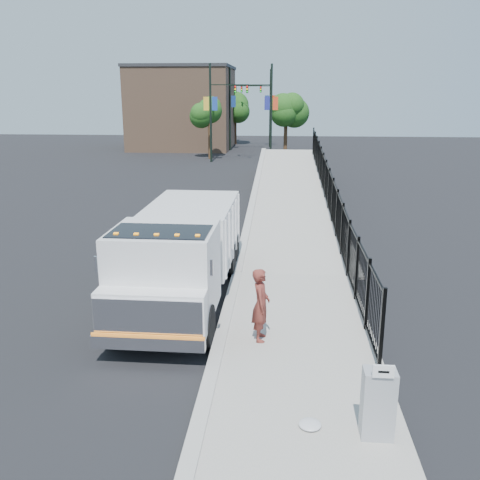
{
  "coord_description": "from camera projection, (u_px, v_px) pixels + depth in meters",
  "views": [
    {
      "loc": [
        1.39,
        -12.45,
        5.86
      ],
      "look_at": [
        0.25,
        2.0,
        1.79
      ],
      "focal_mm": 40.0,
      "sensor_mm": 36.0,
      "label": 1
    }
  ],
  "objects": [
    {
      "name": "tree_1",
      "position": [
        286.0,
        112.0,
        49.93
      ],
      "size": [
        2.58,
        2.58,
        5.29
      ],
      "color": "#382314",
      "rests_on": "ground"
    },
    {
      "name": "truck",
      "position": [
        181.0,
        250.0,
        14.97
      ],
      "size": [
        2.7,
        7.99,
        2.73
      ],
      "rotation": [
        0.0,
        0.0,
        -0.01
      ],
      "color": "black",
      "rests_on": "ground"
    },
    {
      "name": "tree_2",
      "position": [
        235.0,
        108.0,
        59.29
      ],
      "size": [
        3.08,
        3.08,
        5.54
      ],
      "color": "#382314",
      "rests_on": "ground"
    },
    {
      "name": "arrow_sign",
      "position": [
        384.0,
        371.0,
        8.64
      ],
      "size": [
        0.35,
        0.04,
        0.22
      ],
      "primitive_type": "cube",
      "color": "white",
      "rests_on": "utility_cabinet"
    },
    {
      "name": "worker",
      "position": [
        261.0,
        305.0,
        12.55
      ],
      "size": [
        0.43,
        0.65,
        1.77
      ],
      "primitive_type": "imported",
      "rotation": [
        0.0,
        0.0,
        1.57
      ],
      "color": "maroon",
      "rests_on": "sidewalk"
    },
    {
      "name": "utility_cabinet",
      "position": [
        378.0,
        404.0,
        9.05
      ],
      "size": [
        0.55,
        0.4,
        1.25
      ],
      "primitive_type": "cube",
      "color": "gray",
      "rests_on": "sidewalk"
    },
    {
      "name": "tree_0",
      "position": [
        210.0,
        113.0,
        46.43
      ],
      "size": [
        2.29,
        2.29,
        5.14
      ],
      "color": "#382314",
      "rests_on": "ground"
    },
    {
      "name": "light_pole_2",
      "position": [
        233.0,
        106.0,
        52.97
      ],
      "size": [
        3.77,
        0.22,
        8.0
      ],
      "color": "black",
      "rests_on": "ground"
    },
    {
      "name": "debris",
      "position": [
        310.0,
        424.0,
        9.44
      ],
      "size": [
        0.41,
        0.41,
        0.1
      ],
      "primitive_type": "ellipsoid",
      "color": "silver",
      "rests_on": "sidewalk"
    },
    {
      "name": "ramp",
      "position": [
        295.0,
        203.0,
        28.83
      ],
      "size": [
        3.95,
        24.06,
        3.19
      ],
      "primitive_type": "cube",
      "rotation": [
        0.06,
        0.0,
        0.0
      ],
      "color": "#9E998E",
      "rests_on": "ground"
    },
    {
      "name": "building",
      "position": [
        183.0,
        109.0,
        55.47
      ],
      "size": [
        10.0,
        10.0,
        8.0
      ],
      "primitive_type": "cube",
      "color": "#8C664C",
      "rests_on": "ground"
    },
    {
      "name": "light_pole_0",
      "position": [
        214.0,
        109.0,
        44.19
      ],
      "size": [
        3.77,
        0.22,
        8.0
      ],
      "color": "black",
      "rests_on": "ground"
    },
    {
      "name": "curb",
      "position": [
        214.0,
        364.0,
        11.7
      ],
      "size": [
        0.3,
        12.0,
        0.16
      ],
      "primitive_type": "cube",
      "color": "#ADAAA3",
      "rests_on": "ground"
    },
    {
      "name": "iron_fence",
      "position": [
        328.0,
        202.0,
        24.64
      ],
      "size": [
        0.1,
        28.0,
        1.8
      ],
      "primitive_type": "cube",
      "color": "black",
      "rests_on": "ground"
    },
    {
      "name": "ground",
      "position": [
        224.0,
        328.0,
        13.64
      ],
      "size": [
        120.0,
        120.0,
        0.0
      ],
      "primitive_type": "plane",
      "color": "black",
      "rests_on": "ground"
    },
    {
      "name": "light_pole_3",
      "position": [
        267.0,
        105.0,
        56.48
      ],
      "size": [
        3.77,
        0.22,
        8.0
      ],
      "color": "black",
      "rests_on": "ground"
    },
    {
      "name": "light_pole_1",
      "position": [
        268.0,
        109.0,
        45.17
      ],
      "size": [
        3.77,
        0.22,
        8.0
      ],
      "color": "black",
      "rests_on": "ground"
    },
    {
      "name": "sidewalk",
      "position": [
        302.0,
        368.0,
        11.56
      ],
      "size": [
        3.55,
        12.0,
        0.12
      ],
      "primitive_type": "cube",
      "color": "#9E998E",
      "rests_on": "ground"
    }
  ]
}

